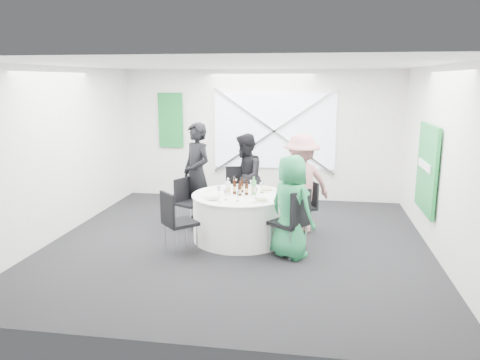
# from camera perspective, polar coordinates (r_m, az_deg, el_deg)

# --- Properties ---
(floor) EXTENTS (6.00, 6.00, 0.00)m
(floor) POSITION_cam_1_polar(r_m,az_deg,el_deg) (7.61, -0.24, -7.70)
(floor) COLOR black
(floor) RESTS_ON ground
(ceiling) EXTENTS (6.00, 6.00, 0.00)m
(ceiling) POSITION_cam_1_polar(r_m,az_deg,el_deg) (7.16, -0.26, 13.89)
(ceiling) COLOR silver
(ceiling) RESTS_ON wall_back
(wall_back) EXTENTS (6.00, 0.00, 6.00)m
(wall_back) POSITION_cam_1_polar(r_m,az_deg,el_deg) (10.19, 2.52, 5.48)
(wall_back) COLOR silver
(wall_back) RESTS_ON floor
(wall_front) EXTENTS (6.00, 0.00, 6.00)m
(wall_front) POSITION_cam_1_polar(r_m,az_deg,el_deg) (4.39, -6.68, -3.58)
(wall_front) COLOR silver
(wall_front) RESTS_ON floor
(wall_left) EXTENTS (0.00, 6.00, 6.00)m
(wall_left) POSITION_cam_1_polar(r_m,az_deg,el_deg) (8.28, -21.22, 3.11)
(wall_left) COLOR silver
(wall_left) RESTS_ON floor
(wall_right) EXTENTS (0.00, 6.00, 6.00)m
(wall_right) POSITION_cam_1_polar(r_m,az_deg,el_deg) (7.39, 23.38, 1.93)
(wall_right) COLOR silver
(wall_right) RESTS_ON floor
(window_panel) EXTENTS (2.60, 0.03, 1.60)m
(window_panel) POSITION_cam_1_polar(r_m,az_deg,el_deg) (10.11, 4.19, 5.97)
(window_panel) COLOR white
(window_panel) RESTS_ON wall_back
(window_brace_a) EXTENTS (2.63, 0.05, 1.84)m
(window_brace_a) POSITION_cam_1_polar(r_m,az_deg,el_deg) (10.07, 4.17, 5.95)
(window_brace_a) COLOR silver
(window_brace_a) RESTS_ON window_panel
(window_brace_b) EXTENTS (2.63, 0.05, 1.84)m
(window_brace_b) POSITION_cam_1_polar(r_m,az_deg,el_deg) (10.07, 4.17, 5.95)
(window_brace_b) COLOR silver
(window_brace_b) RESTS_ON window_panel
(green_banner) EXTENTS (0.55, 0.04, 1.20)m
(green_banner) POSITION_cam_1_polar(r_m,az_deg,el_deg) (10.53, -8.46, 7.21)
(green_banner) COLOR #167032
(green_banner) RESTS_ON wall_back
(green_sign) EXTENTS (0.05, 1.20, 1.40)m
(green_sign) POSITION_cam_1_polar(r_m,az_deg,el_deg) (7.98, 21.83, 1.29)
(green_sign) COLOR #188536
(green_sign) RESTS_ON wall_right
(banquet_table) EXTENTS (1.56, 1.56, 0.76)m
(banquet_table) POSITION_cam_1_polar(r_m,az_deg,el_deg) (7.67, 0.00, -4.53)
(banquet_table) COLOR white
(banquet_table) RESTS_ON floor
(chair_back) EXTENTS (0.53, 0.54, 1.00)m
(chair_back) POSITION_cam_1_polar(r_m,az_deg,el_deg) (8.69, -0.30, -1.12)
(chair_back) COLOR black
(chair_back) RESTS_ON floor
(chair_back_left) EXTENTS (0.53, 0.53, 0.86)m
(chair_back_left) POSITION_cam_1_polar(r_m,az_deg,el_deg) (8.40, -6.54, -2.26)
(chair_back_left) COLOR black
(chair_back_left) RESTS_ON floor
(chair_back_right) EXTENTS (0.54, 0.54, 0.87)m
(chair_back_right) POSITION_cam_1_polar(r_m,az_deg,el_deg) (8.15, 8.11, -2.73)
(chair_back_right) COLOR black
(chair_back_right) RESTS_ON floor
(chair_front_right) EXTENTS (0.65, 0.65, 1.03)m
(chair_front_right) POSITION_cam_1_polar(r_m,az_deg,el_deg) (6.91, 6.54, -4.57)
(chair_front_right) COLOR black
(chair_front_right) RESTS_ON floor
(chair_front_left) EXTENTS (0.62, 0.62, 0.96)m
(chair_front_left) POSITION_cam_1_polar(r_m,az_deg,el_deg) (7.06, -7.92, -4.58)
(chair_front_left) COLOR black
(chair_front_left) RESTS_ON floor
(person_man_back_left) EXTENTS (0.79, 0.77, 1.84)m
(person_man_back_left) POSITION_cam_1_polar(r_m,az_deg,el_deg) (8.50, -5.29, 0.81)
(person_man_back_left) COLOR black
(person_man_back_left) RESTS_ON floor
(person_man_back) EXTENTS (0.49, 0.82, 1.63)m
(person_man_back) POSITION_cam_1_polar(r_m,az_deg,el_deg) (8.58, 0.59, 0.26)
(person_man_back) COLOR black
(person_man_back) RESTS_ON floor
(person_woman_pink) EXTENTS (1.20, 0.99, 1.69)m
(person_woman_pink) POSITION_cam_1_polar(r_m,az_deg,el_deg) (8.00, 7.44, -0.48)
(person_woman_pink) COLOR tan
(person_woman_pink) RESTS_ON floor
(person_woman_green) EXTENTS (0.89, 0.84, 1.53)m
(person_woman_green) POSITION_cam_1_polar(r_m,az_deg,el_deg) (6.86, 6.25, -3.27)
(person_woman_green) COLOR #24854E
(person_woman_green) RESTS_ON floor
(plate_back) EXTENTS (0.27, 0.27, 0.01)m
(plate_back) POSITION_cam_1_polar(r_m,az_deg,el_deg) (8.14, 0.45, -0.73)
(plate_back) COLOR white
(plate_back) RESTS_ON banquet_table
(plate_back_left) EXTENTS (0.26, 0.26, 0.01)m
(plate_back_left) POSITION_cam_1_polar(r_m,az_deg,el_deg) (7.97, -2.55, -1.02)
(plate_back_left) COLOR white
(plate_back_left) RESTS_ON banquet_table
(plate_back_right) EXTENTS (0.28, 0.28, 0.04)m
(plate_back_right) POSITION_cam_1_polar(r_m,az_deg,el_deg) (7.83, 3.25, -1.22)
(plate_back_right) COLOR white
(plate_back_right) RESTS_ON banquet_table
(plate_front_right) EXTENTS (0.26, 0.26, 0.04)m
(plate_front_right) POSITION_cam_1_polar(r_m,az_deg,el_deg) (7.16, 2.65, -2.48)
(plate_front_right) COLOR white
(plate_front_right) RESTS_ON banquet_table
(plate_front_left) EXTENTS (0.27, 0.27, 0.01)m
(plate_front_left) POSITION_cam_1_polar(r_m,az_deg,el_deg) (7.39, -3.65, -2.10)
(plate_front_left) COLOR white
(plate_front_left) RESTS_ON banquet_table
(napkin) EXTENTS (0.21, 0.20, 0.05)m
(napkin) POSITION_cam_1_polar(r_m,az_deg,el_deg) (7.24, -3.37, -2.13)
(napkin) COLOR white
(napkin) RESTS_ON plate_front_left
(beer_bottle_a) EXTENTS (0.06, 0.06, 0.28)m
(beer_bottle_a) POSITION_cam_1_polar(r_m,az_deg,el_deg) (7.59, -0.67, -0.91)
(beer_bottle_a) COLOR #331509
(beer_bottle_a) RESTS_ON banquet_table
(beer_bottle_b) EXTENTS (0.06, 0.06, 0.24)m
(beer_bottle_b) POSITION_cam_1_polar(r_m,az_deg,el_deg) (7.70, 0.23, -0.84)
(beer_bottle_b) COLOR #331509
(beer_bottle_b) RESTS_ON banquet_table
(beer_bottle_c) EXTENTS (0.06, 0.06, 0.25)m
(beer_bottle_c) POSITION_cam_1_polar(r_m,az_deg,el_deg) (7.54, 0.81, -1.12)
(beer_bottle_c) COLOR #331509
(beer_bottle_c) RESTS_ON banquet_table
(beer_bottle_d) EXTENTS (0.06, 0.06, 0.24)m
(beer_bottle_d) POSITION_cam_1_polar(r_m,az_deg,el_deg) (7.48, -0.05, -1.23)
(beer_bottle_d) COLOR #331509
(beer_bottle_d) RESTS_ON banquet_table
(green_water_bottle) EXTENTS (0.08, 0.08, 0.29)m
(green_water_bottle) POSITION_cam_1_polar(r_m,az_deg,el_deg) (7.54, 1.70, -0.94)
(green_water_bottle) COLOR #45B556
(green_water_bottle) RESTS_ON banquet_table
(clear_water_bottle) EXTENTS (0.08, 0.08, 0.27)m
(clear_water_bottle) POSITION_cam_1_polar(r_m,az_deg,el_deg) (7.55, -1.48, -1.00)
(clear_water_bottle) COLOR white
(clear_water_bottle) RESTS_ON banquet_table
(wine_glass_a) EXTENTS (0.07, 0.07, 0.17)m
(wine_glass_a) POSITION_cam_1_polar(r_m,az_deg,el_deg) (7.20, -1.77, -1.49)
(wine_glass_a) COLOR white
(wine_glass_a) RESTS_ON banquet_table
(wine_glass_b) EXTENTS (0.07, 0.07, 0.17)m
(wine_glass_b) POSITION_cam_1_polar(r_m,az_deg,el_deg) (7.31, 1.94, -1.29)
(wine_glass_b) COLOR white
(wine_glass_b) RESTS_ON banquet_table
(wine_glass_c) EXTENTS (0.07, 0.07, 0.17)m
(wine_glass_c) POSITION_cam_1_polar(r_m,az_deg,el_deg) (7.85, 1.41, -0.34)
(wine_glass_c) COLOR white
(wine_glass_c) RESTS_ON banquet_table
(wine_glass_d) EXTENTS (0.07, 0.07, 0.17)m
(wine_glass_d) POSITION_cam_1_polar(r_m,az_deg,el_deg) (7.13, -0.29, -1.62)
(wine_glass_d) COLOR white
(wine_glass_d) RESTS_ON banquet_table
(wine_glass_e) EXTENTS (0.07, 0.07, 0.17)m
(wine_glass_e) POSITION_cam_1_polar(r_m,az_deg,el_deg) (7.67, 2.64, -0.66)
(wine_glass_e) COLOR white
(wine_glass_e) RESTS_ON banquet_table
(wine_glass_f) EXTENTS (0.07, 0.07, 0.17)m
(wine_glass_f) POSITION_cam_1_polar(r_m,az_deg,el_deg) (7.43, -2.60, -1.07)
(wine_glass_f) COLOR white
(wine_glass_f) RESTS_ON banquet_table
(wine_glass_g) EXTENTS (0.07, 0.07, 0.17)m
(wine_glass_g) POSITION_cam_1_polar(r_m,az_deg,el_deg) (7.93, -0.61, -0.22)
(wine_glass_g) COLOR white
(wine_glass_g) RESTS_ON banquet_table
(fork_a) EXTENTS (0.10, 0.13, 0.01)m
(fork_a) POSITION_cam_1_polar(r_m,az_deg,el_deg) (8.07, -2.00, -0.89)
(fork_a) COLOR silver
(fork_a) RESTS_ON banquet_table
(knife_a) EXTENTS (0.08, 0.14, 0.01)m
(knife_a) POSITION_cam_1_polar(r_m,az_deg,el_deg) (7.78, -3.98, -1.40)
(knife_a) COLOR silver
(knife_a) RESTS_ON banquet_table
(fork_b) EXTENTS (0.11, 0.12, 0.01)m
(fork_b) POSITION_cam_1_polar(r_m,az_deg,el_deg) (7.05, 1.59, -2.81)
(fork_b) COLOR silver
(fork_b) RESTS_ON banquet_table
(knife_b) EXTENTS (0.10, 0.13, 0.01)m
(knife_b) POSITION_cam_1_polar(r_m,az_deg,el_deg) (7.33, 3.99, -2.25)
(knife_b) COLOR silver
(knife_b) RESTS_ON banquet_table
(fork_c) EXTENTS (0.11, 0.12, 0.01)m
(fork_c) POSITION_cam_1_polar(r_m,az_deg,el_deg) (7.44, -4.27, -2.04)
(fork_c) COLOR silver
(fork_c) RESTS_ON banquet_table
(knife_c) EXTENTS (0.12, 0.12, 0.01)m
(knife_c) POSITION_cam_1_polar(r_m,az_deg,el_deg) (7.14, -2.80, -2.64)
(knife_c) COLOR silver
(knife_c) RESTS_ON banquet_table
(fork_d) EXTENTS (0.09, 0.14, 0.01)m
(fork_d) POSITION_cam_1_polar(r_m,az_deg,el_deg) (7.65, 4.30, -1.65)
(fork_d) COLOR silver
(fork_d) RESTS_ON banquet_table
(knife_d) EXTENTS (0.08, 0.14, 0.01)m
(knife_d) POSITION_cam_1_polar(r_m,az_deg,el_deg) (7.91, 3.42, -1.17)
(knife_d) COLOR silver
(knife_d) RESTS_ON banquet_table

